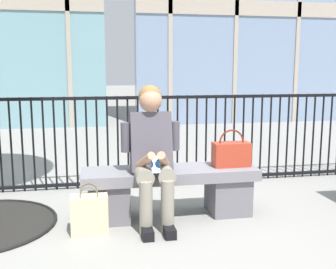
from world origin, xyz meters
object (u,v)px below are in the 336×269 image
object	(u,v)px
stone_bench	(170,187)
shopping_bag	(90,214)
seated_person_with_phone	(152,151)
handbag_on_bench	(231,154)

from	to	relation	value
stone_bench	shopping_bag	xyz separation A→B (m)	(-0.73, -0.28, -0.10)
shopping_bag	seated_person_with_phone	bearing A→B (deg)	15.28
stone_bench	handbag_on_bench	xyz separation A→B (m)	(0.58, -0.01, 0.30)
seated_person_with_phone	handbag_on_bench	size ratio (longest dim) A/B	3.48
handbag_on_bench	shopping_bag	world-z (taller)	handbag_on_bench
stone_bench	seated_person_with_phone	world-z (taller)	seated_person_with_phone
seated_person_with_phone	shopping_bag	bearing A→B (deg)	-164.72
shopping_bag	stone_bench	bearing A→B (deg)	20.84
handbag_on_bench	stone_bench	bearing A→B (deg)	179.01
handbag_on_bench	seated_person_with_phone	bearing A→B (deg)	-171.17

